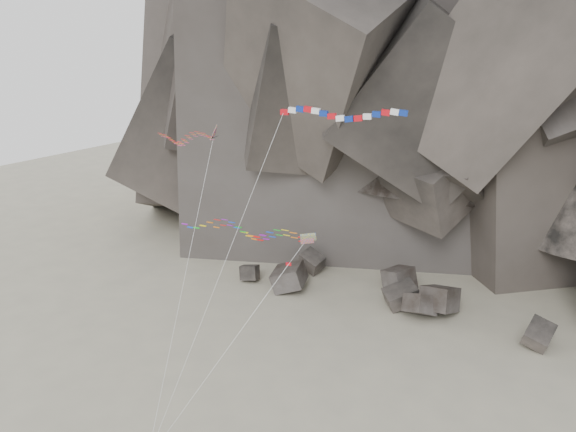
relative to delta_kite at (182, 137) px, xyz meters
The scene contains 7 objects.
ground 28.99m from the delta_kite, 31.63° to the right, with size 260.00×260.00×0.00m, color gray.
headland 66.62m from the delta_kite, 81.58° to the left, with size 110.00×70.00×84.00m, color #4E453F, non-canonical shape.
boulder_field 49.95m from the delta_kite, 44.27° to the left, with size 57.65×19.01×9.04m.
delta_kite is the anchor object (origin of this frame).
banner_kite 20.02m from the delta_kite, ahead, with size 16.55×15.03×29.51m.
parafoil_kite 12.37m from the delta_kite, 20.16° to the right, with size 15.10×14.02×18.21m.
pennant_kite 20.05m from the delta_kite, 26.31° to the right, with size 6.64×13.57×14.95m.
Camera 1 is at (29.16, -39.21, 36.44)m, focal length 35.00 mm.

